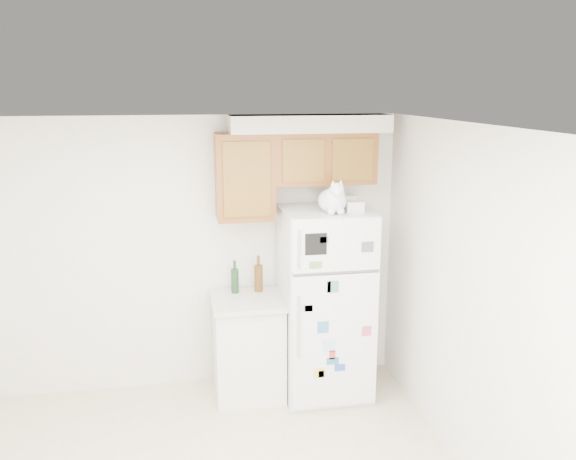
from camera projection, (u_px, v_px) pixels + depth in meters
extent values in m
cube|color=white|center=(189.00, 255.00, 5.52)|extent=(3.80, 0.04, 2.50)
cube|color=white|center=(493.00, 322.00, 3.94)|extent=(0.04, 4.00, 2.50)
cube|color=white|center=(190.00, 131.00, 3.32)|extent=(3.80, 4.00, 0.04)
cube|color=brown|center=(323.00, 158.00, 5.37)|extent=(0.90, 0.33, 0.45)
cube|color=brown|center=(245.00, 177.00, 5.28)|extent=(0.50, 0.33, 0.75)
cube|color=silver|center=(310.00, 123.00, 5.29)|extent=(1.40, 0.37, 0.15)
cube|color=white|center=(325.00, 303.00, 5.46)|extent=(0.76, 0.72, 1.70)
cube|color=white|center=(337.00, 246.00, 4.96)|extent=(0.74, 0.03, 0.44)
cube|color=white|center=(335.00, 342.00, 5.15)|extent=(0.74, 0.03, 1.19)
cube|color=#59595B|center=(336.00, 272.00, 5.01)|extent=(0.74, 0.03, 0.02)
cylinder|color=silver|center=(299.00, 249.00, 4.87)|extent=(0.02, 0.02, 0.32)
cylinder|color=silver|center=(299.00, 327.00, 5.03)|extent=(0.02, 0.02, 0.55)
cube|color=black|center=(316.00, 244.00, 4.90)|extent=(0.18, 0.00, 0.18)
cube|color=white|center=(318.00, 297.00, 5.01)|extent=(0.22, 0.00, 0.28)
cube|color=#5E8A45|center=(316.00, 265.00, 4.94)|extent=(0.11, 0.00, 0.06)
cube|color=#23618E|center=(333.00, 361.00, 5.17)|extent=(0.11, 0.00, 0.06)
cube|color=#3C8567|center=(333.00, 287.00, 5.01)|extent=(0.10, 0.00, 0.10)
cube|color=#515156|center=(368.00, 247.00, 4.99)|extent=(0.10, 0.00, 0.09)
cube|color=#2F48A4|center=(340.00, 368.00, 5.19)|extent=(0.09, 0.00, 0.06)
cube|color=#B74966|center=(367.00, 331.00, 5.16)|extent=(0.08, 0.00, 0.09)
cube|color=#3D8759|center=(321.00, 374.00, 5.17)|extent=(0.05, 0.00, 0.06)
cube|color=red|center=(332.00, 355.00, 5.15)|extent=(0.05, 0.00, 0.08)
cube|color=#E7C651|center=(319.00, 373.00, 5.17)|extent=(0.10, 0.00, 0.09)
cube|color=teal|center=(323.00, 327.00, 5.08)|extent=(0.10, 0.00, 0.10)
cube|color=#8CB3C6|center=(307.00, 308.00, 5.01)|extent=(0.09, 0.00, 0.06)
cube|color=#535558|center=(324.00, 240.00, 4.91)|extent=(0.07, 0.00, 0.05)
cube|color=#A6C7EB|center=(329.00, 346.00, 5.13)|extent=(0.11, 0.00, 0.11)
cube|color=white|center=(248.00, 348.00, 5.49)|extent=(0.60, 0.60, 0.88)
cube|color=beige|center=(248.00, 301.00, 5.36)|extent=(0.64, 0.64, 0.04)
ellipsoid|color=white|center=(332.00, 201.00, 5.14)|extent=(0.24, 0.32, 0.20)
ellipsoid|color=white|center=(335.00, 198.00, 5.05)|extent=(0.17, 0.14, 0.19)
sphere|color=white|center=(337.00, 190.00, 4.98)|extent=(0.12, 0.12, 0.12)
cone|color=white|center=(333.00, 183.00, 4.96)|extent=(0.04, 0.04, 0.05)
cone|color=white|center=(341.00, 183.00, 4.97)|extent=(0.04, 0.04, 0.05)
cone|color=#D88C8C|center=(333.00, 183.00, 4.96)|extent=(0.02, 0.02, 0.03)
cone|color=#D88C8C|center=(341.00, 183.00, 4.97)|extent=(0.02, 0.02, 0.03)
sphere|color=white|center=(338.00, 193.00, 4.94)|extent=(0.05, 0.05, 0.05)
sphere|color=white|center=(331.00, 211.00, 5.03)|extent=(0.06, 0.06, 0.06)
sphere|color=white|center=(341.00, 211.00, 5.04)|extent=(0.06, 0.06, 0.06)
cylinder|color=white|center=(340.00, 206.00, 5.28)|extent=(0.15, 0.20, 0.07)
cube|color=white|center=(344.00, 201.00, 5.39)|extent=(0.21, 0.17, 0.10)
cube|color=white|center=(354.00, 206.00, 5.17)|extent=(0.15, 0.11, 0.09)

